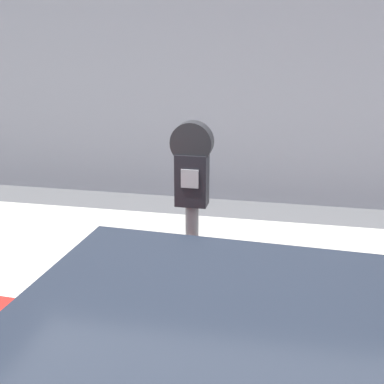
% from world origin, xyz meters
% --- Properties ---
extents(sidewalk, '(24.00, 2.80, 0.14)m').
position_xyz_m(sidewalk, '(0.00, 2.20, 0.07)').
color(sidewalk, '#BCB7AD').
rests_on(sidewalk, ground_plane).
extents(parking_meter, '(0.23, 0.12, 1.53)m').
position_xyz_m(parking_meter, '(-0.18, 0.97, 1.16)').
color(parking_meter, slate).
rests_on(parking_meter, sidewalk).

